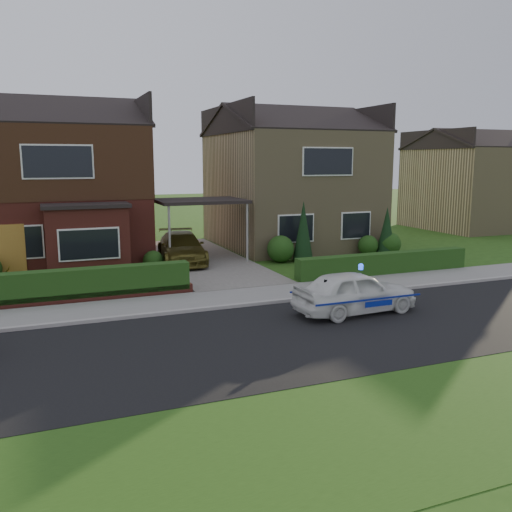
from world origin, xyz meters
TOP-DOWN VIEW (x-y plane):
  - ground at (0.00, 0.00)m, footprint 120.00×120.00m
  - road at (0.00, 0.00)m, footprint 60.00×6.00m
  - kerb at (0.00, 3.05)m, footprint 60.00×0.16m
  - sidewalk at (0.00, 4.10)m, footprint 60.00×2.00m
  - grass_verge at (0.00, -5.00)m, footprint 60.00×4.00m
  - driveway at (0.00, 11.00)m, footprint 3.80×12.00m
  - house_left at (-5.78, 13.90)m, footprint 7.50×9.53m
  - house_right at (5.80, 13.99)m, footprint 7.50×8.06m
  - carport_link at (0.00, 10.95)m, footprint 3.80×3.00m
  - dwarf_wall at (-5.80, 5.30)m, footprint 7.70×0.25m
  - hedge_left at (-5.80, 5.45)m, footprint 7.50×0.55m
  - hedge_right at (5.80, 5.35)m, footprint 7.50×0.55m
  - shrub_left_mid at (-4.00, 9.30)m, footprint 1.32×1.32m
  - shrub_left_near at (-2.40, 9.60)m, footprint 0.84×0.84m
  - shrub_right_near at (3.20, 9.40)m, footprint 1.20×1.20m
  - shrub_right_mid at (7.80, 9.50)m, footprint 0.96×0.96m
  - shrub_right_far at (8.80, 9.20)m, footprint 1.08×1.08m
  - conifer_a at (4.20, 9.20)m, footprint 0.90×0.90m
  - conifer_b at (8.60, 9.20)m, footprint 0.90×0.90m
  - neighbour_right at (20.00, 16.00)m, footprint 6.50×7.00m
  - police_car at (1.88, 1.20)m, footprint 3.42×3.79m
  - driveway_car at (-1.00, 10.44)m, footprint 2.28×4.57m
  - potted_plant_b at (-7.82, 9.00)m, footprint 0.49×0.47m
  - potted_plant_c at (-6.35, 7.61)m, footprint 0.48×0.48m

SIDE VIEW (x-z plane):
  - ground at x=0.00m, z-range 0.00..0.00m
  - road at x=0.00m, z-range -0.01..0.01m
  - grass_verge at x=0.00m, z-range -0.01..0.01m
  - hedge_left at x=-5.80m, z-range -0.45..0.45m
  - hedge_right at x=5.80m, z-range -0.40..0.40m
  - sidewalk at x=0.00m, z-range 0.00..0.10m
  - kerb at x=0.00m, z-range 0.00..0.12m
  - driveway at x=0.00m, z-range 0.00..0.12m
  - dwarf_wall at x=-5.80m, z-range 0.00..0.36m
  - potted_plant_b at x=-7.82m, z-range 0.00..0.69m
  - potted_plant_c at x=-6.35m, z-range 0.00..0.71m
  - shrub_left_near at x=-2.40m, z-range 0.00..0.84m
  - shrub_right_mid at x=7.80m, z-range 0.00..0.96m
  - shrub_right_far at x=8.80m, z-range 0.00..1.08m
  - shrub_right_near at x=3.20m, z-range 0.00..1.20m
  - police_car at x=1.88m, z-range -0.08..1.35m
  - shrub_left_mid at x=-4.00m, z-range 0.00..1.32m
  - driveway_car at x=-1.00m, z-range 0.12..1.39m
  - conifer_b at x=8.60m, z-range 0.00..2.20m
  - conifer_a at x=4.20m, z-range 0.00..2.60m
  - neighbour_right at x=20.00m, z-range 0.00..5.20m
  - carport_link at x=0.00m, z-range 1.27..4.04m
  - house_right at x=5.80m, z-range 0.04..7.29m
  - house_left at x=-5.78m, z-range 0.19..7.44m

